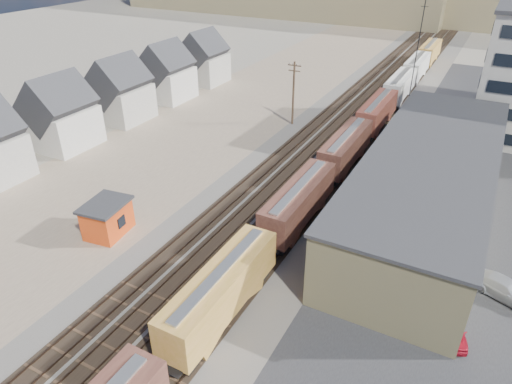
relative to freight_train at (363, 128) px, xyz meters
The scene contains 14 objects.
ground 39.03m from the freight_train, 95.60° to the right, with size 300.00×300.00×0.00m, color #6B6356.
ballast_bed 12.20m from the freight_train, 108.66° to the left, with size 18.00×200.00×0.06m, color #4C4742.
dirt_yard 23.99m from the freight_train, behind, with size 24.00×180.00×0.03m, color #756250.
asphalt_lot 18.79m from the freight_train, 11.63° to the right, with size 26.00×120.00×0.04m, color #232326.
rail_tracks 12.36m from the freight_train, 111.13° to the left, with size 11.40×200.00×0.24m.
freight_train is the anchor object (origin of this frame).
warehouse 17.74m from the freight_train, 50.87° to the right, with size 12.40×40.40×7.25m.
utility_pole_north 12.97m from the freight_train, 165.18° to the left, with size 2.20×0.32×10.00m.
radio_mast 22.29m from the freight_train, 84.09° to the left, with size 1.20×0.16×18.00m.
townhouse_row 40.25m from the freight_train, 160.02° to the right, with size 8.15×68.16×10.47m.
maintenance_shed 37.27m from the freight_train, 116.17° to the right, with size 4.36×5.31×3.56m.
parked_car_red 35.55m from the freight_train, 62.25° to the right, with size 1.86×4.63×1.58m, color maroon.
parked_car_silver 31.89m from the freight_train, 51.29° to the right, with size 2.33×5.74×1.67m, color #9C9EA3.
parked_car_blue 24.15m from the freight_train, 47.44° to the left, with size 2.52×5.46×1.52m, color navy.
Camera 1 is at (18.85, -21.74, 27.11)m, focal length 32.00 mm.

